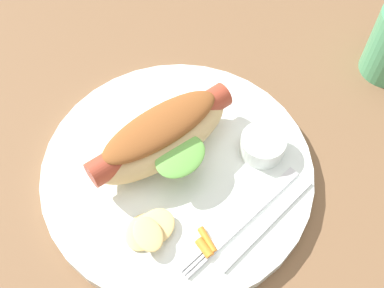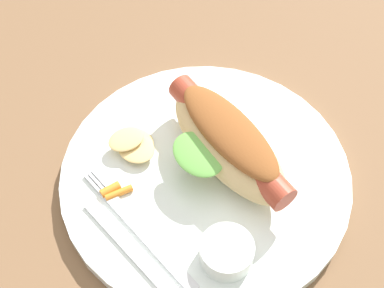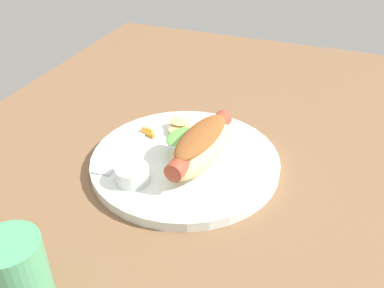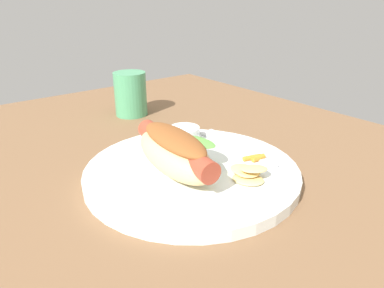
% 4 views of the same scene
% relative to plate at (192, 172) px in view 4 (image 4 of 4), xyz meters
% --- Properties ---
extents(ground_plane, '(1.20, 0.90, 0.02)m').
position_rel_plate_xyz_m(ground_plane, '(0.03, -0.01, -0.02)').
color(ground_plane, brown).
extents(plate, '(0.31, 0.31, 0.02)m').
position_rel_plate_xyz_m(plate, '(0.00, 0.00, 0.00)').
color(plate, white).
rests_on(plate, ground_plane).
extents(hot_dog, '(0.18, 0.10, 0.06)m').
position_rel_plate_xyz_m(hot_dog, '(-0.00, -0.03, 0.04)').
color(hot_dog, '#DBB77A').
rests_on(hot_dog, plate).
extents(sauce_ramekin, '(0.05, 0.05, 0.02)m').
position_rel_plate_xyz_m(sauce_ramekin, '(-0.08, 0.05, 0.02)').
color(sauce_ramekin, white).
rests_on(sauce_ramekin, plate).
extents(fork, '(0.17, 0.01, 0.00)m').
position_rel_plate_xyz_m(fork, '(-0.01, 0.10, 0.01)').
color(fork, silver).
rests_on(fork, plate).
extents(knife, '(0.14, 0.02, 0.00)m').
position_rel_plate_xyz_m(knife, '(-0.02, 0.11, 0.01)').
color(knife, silver).
rests_on(knife, plate).
extents(chips_pile, '(0.06, 0.06, 0.02)m').
position_rel_plate_xyz_m(chips_pile, '(0.07, 0.04, 0.02)').
color(chips_pile, '#E6C379').
rests_on(chips_pile, plate).
extents(carrot_garnish, '(0.02, 0.03, 0.01)m').
position_rel_plate_xyz_m(carrot_garnish, '(0.04, 0.09, 0.01)').
color(carrot_garnish, orange).
rests_on(carrot_garnish, plate).
extents(drinking_cup, '(0.07, 0.07, 0.09)m').
position_rel_plate_xyz_m(drinking_cup, '(-0.31, 0.08, 0.04)').
color(drinking_cup, '#4C9E6B').
rests_on(drinking_cup, ground_plane).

